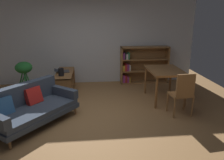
{
  "coord_description": "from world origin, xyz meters",
  "views": [
    {
      "loc": [
        0.1,
        -4.23,
        2.14
      ],
      "look_at": [
        0.56,
        0.49,
        0.71
      ],
      "focal_mm": 35.03,
      "sensor_mm": 36.0,
      "label": 1
    }
  ],
  "objects_px": {
    "fabric_couch": "(30,106)",
    "media_console": "(65,83)",
    "potted_floor_plant": "(24,74)",
    "desk_speaker": "(61,72)",
    "bookshelf": "(141,65)",
    "dining_chair_near": "(182,92)",
    "dining_table": "(165,73)",
    "open_laptop": "(63,71)"
  },
  "relations": [
    {
      "from": "open_laptop",
      "to": "dining_chair_near",
      "type": "distance_m",
      "value": 3.29
    },
    {
      "from": "fabric_couch",
      "to": "dining_chair_near",
      "type": "bearing_deg",
      "value": 0.7
    },
    {
      "from": "fabric_couch",
      "to": "open_laptop",
      "type": "bearing_deg",
      "value": 76.46
    },
    {
      "from": "fabric_couch",
      "to": "media_console",
      "type": "bearing_deg",
      "value": 74.18
    },
    {
      "from": "bookshelf",
      "to": "dining_chair_near",
      "type": "bearing_deg",
      "value": -82.69
    },
    {
      "from": "fabric_couch",
      "to": "dining_table",
      "type": "xyz_separation_m",
      "value": [
        3.1,
        0.96,
        0.35
      ]
    },
    {
      "from": "media_console",
      "to": "desk_speaker",
      "type": "relative_size",
      "value": 6.59
    },
    {
      "from": "desk_speaker",
      "to": "potted_floor_plant",
      "type": "relative_size",
      "value": 0.22
    },
    {
      "from": "desk_speaker",
      "to": "bookshelf",
      "type": "height_order",
      "value": "bookshelf"
    },
    {
      "from": "media_console",
      "to": "desk_speaker",
      "type": "xyz_separation_m",
      "value": [
        -0.04,
        -0.34,
        0.4
      ]
    },
    {
      "from": "media_console",
      "to": "dining_chair_near",
      "type": "relative_size",
      "value": 1.39
    },
    {
      "from": "media_console",
      "to": "potted_floor_plant",
      "type": "bearing_deg",
      "value": -178.04
    },
    {
      "from": "open_laptop",
      "to": "dining_table",
      "type": "height_order",
      "value": "dining_table"
    },
    {
      "from": "desk_speaker",
      "to": "open_laptop",
      "type": "bearing_deg",
      "value": 91.73
    },
    {
      "from": "potted_floor_plant",
      "to": "dining_chair_near",
      "type": "relative_size",
      "value": 0.95
    },
    {
      "from": "dining_chair_near",
      "to": "bookshelf",
      "type": "height_order",
      "value": "bookshelf"
    },
    {
      "from": "fabric_couch",
      "to": "media_console",
      "type": "xyz_separation_m",
      "value": [
        0.51,
        1.79,
        -0.08
      ]
    },
    {
      "from": "open_laptop",
      "to": "bookshelf",
      "type": "relative_size",
      "value": 0.3
    },
    {
      "from": "media_console",
      "to": "desk_speaker",
      "type": "height_order",
      "value": "desk_speaker"
    },
    {
      "from": "bookshelf",
      "to": "media_console",
      "type": "bearing_deg",
      "value": -162.02
    },
    {
      "from": "potted_floor_plant",
      "to": "bookshelf",
      "type": "height_order",
      "value": "bookshelf"
    },
    {
      "from": "fabric_couch",
      "to": "potted_floor_plant",
      "type": "xyz_separation_m",
      "value": [
        -0.56,
        1.75,
        0.22
      ]
    },
    {
      "from": "desk_speaker",
      "to": "dining_chair_near",
      "type": "xyz_separation_m",
      "value": [
        2.72,
        -1.41,
        -0.15
      ]
    },
    {
      "from": "potted_floor_plant",
      "to": "dining_table",
      "type": "distance_m",
      "value": 3.75
    },
    {
      "from": "media_console",
      "to": "dining_table",
      "type": "height_order",
      "value": "dining_table"
    },
    {
      "from": "media_console",
      "to": "bookshelf",
      "type": "distance_m",
      "value": 2.49
    },
    {
      "from": "dining_chair_near",
      "to": "bookshelf",
      "type": "xyz_separation_m",
      "value": [
        -0.32,
        2.51,
        0.03
      ]
    },
    {
      "from": "dining_chair_near",
      "to": "fabric_couch",
      "type": "bearing_deg",
      "value": -179.3
    },
    {
      "from": "open_laptop",
      "to": "potted_floor_plant",
      "type": "distance_m",
      "value": 1.02
    },
    {
      "from": "dining_table",
      "to": "potted_floor_plant",
      "type": "bearing_deg",
      "value": 167.86
    },
    {
      "from": "desk_speaker",
      "to": "bookshelf",
      "type": "relative_size",
      "value": 0.13
    },
    {
      "from": "potted_floor_plant",
      "to": "bookshelf",
      "type": "distance_m",
      "value": 3.52
    },
    {
      "from": "potted_floor_plant",
      "to": "bookshelf",
      "type": "bearing_deg",
      "value": 13.16
    },
    {
      "from": "dining_table",
      "to": "bookshelf",
      "type": "distance_m",
      "value": 1.61
    },
    {
      "from": "dining_chair_near",
      "to": "desk_speaker",
      "type": "bearing_deg",
      "value": 152.66
    },
    {
      "from": "fabric_couch",
      "to": "potted_floor_plant",
      "type": "distance_m",
      "value": 1.85
    },
    {
      "from": "open_laptop",
      "to": "dining_chair_near",
      "type": "height_order",
      "value": "dining_chair_near"
    },
    {
      "from": "fabric_couch",
      "to": "desk_speaker",
      "type": "relative_size",
      "value": 9.39
    },
    {
      "from": "bookshelf",
      "to": "open_laptop",
      "type": "bearing_deg",
      "value": -164.17
    },
    {
      "from": "dining_chair_near",
      "to": "bookshelf",
      "type": "bearing_deg",
      "value": 97.31
    },
    {
      "from": "dining_chair_near",
      "to": "media_console",
      "type": "bearing_deg",
      "value": 146.83
    },
    {
      "from": "desk_speaker",
      "to": "dining_chair_near",
      "type": "bearing_deg",
      "value": -27.34
    }
  ]
}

